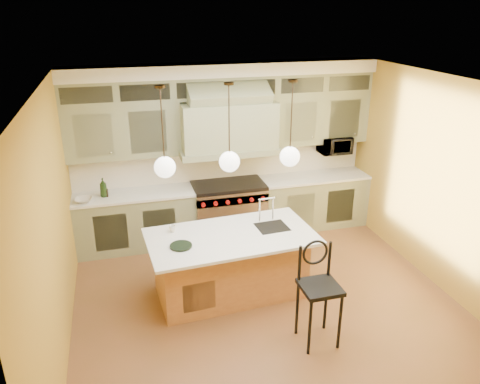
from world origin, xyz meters
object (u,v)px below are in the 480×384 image
object	(u,v)px
kitchen_island	(231,263)
counter_stool	(319,288)
microwave	(335,145)
range	(229,209)

from	to	relation	value
kitchen_island	counter_stool	xyz separation A→B (m)	(0.74, -1.20, 0.25)
microwave	kitchen_island	bearing A→B (deg)	-142.28
kitchen_island	counter_stool	world-z (taller)	kitchen_island
counter_stool	kitchen_island	bearing A→B (deg)	121.19
range	microwave	bearing A→B (deg)	3.12
counter_stool	microwave	size ratio (longest dim) A/B	2.31
range	microwave	distance (m)	2.18
range	counter_stool	distance (m)	2.94
kitchen_island	counter_stool	distance (m)	1.43
counter_stool	microwave	distance (m)	3.49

